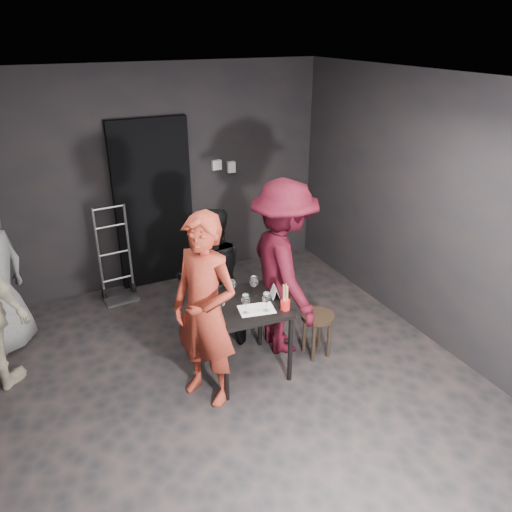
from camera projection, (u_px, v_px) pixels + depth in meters
name	position (u px, v px, depth m)	size (l,w,h in m)	color
floor	(233.00, 391.00, 4.60)	(4.50, 5.00, 0.02)	black
ceiling	(226.00, 83.00, 3.46)	(4.50, 5.00, 0.02)	silver
wall_back	(150.00, 180.00, 6.08)	(4.50, 0.04, 2.70)	black
wall_front	(473.00, 500.00, 1.99)	(4.50, 0.04, 2.70)	black
wall_right	(440.00, 217.00, 4.91)	(0.04, 5.00, 2.70)	black
doorway	(154.00, 205.00, 6.15)	(0.95, 0.10, 2.10)	black
wallbox_upper	(217.00, 165.00, 6.33)	(0.12, 0.06, 0.12)	#B7B7B2
wallbox_lower	(231.00, 167.00, 6.43)	(0.10, 0.06, 0.14)	#B7B7B2
hand_truck	(119.00, 282.00, 6.08)	(0.39, 0.34, 1.18)	#B2B2B7
tasting_table	(244.00, 312.00, 4.62)	(0.72, 0.72, 0.75)	black
stool	(317.00, 323.00, 4.97)	(0.33, 0.33, 0.47)	black
server_red	(204.00, 297.00, 4.14)	(0.74, 0.49, 2.04)	maroon
woman_black	(212.00, 279.00, 5.03)	(0.72, 0.40, 1.48)	black
man_maroon	(284.00, 253.00, 4.82)	(1.38, 0.64, 2.14)	#3A0813
tasting_mat	(257.00, 309.00, 4.47)	(0.32, 0.21, 0.00)	white
wine_glass_a	(221.00, 306.00, 4.34)	(0.08, 0.08, 0.20)	white
wine_glass_b	(214.00, 299.00, 4.46)	(0.07, 0.07, 0.18)	white
wine_glass_c	(233.00, 288.00, 4.65)	(0.07, 0.07, 0.19)	white
wine_glass_d	(246.00, 303.00, 4.37)	(0.08, 0.08, 0.21)	white
wine_glass_e	(266.00, 301.00, 4.41)	(0.08, 0.08, 0.20)	white
wine_glass_f	(254.00, 285.00, 4.66)	(0.08, 0.08, 0.22)	white
wine_bottle	(213.00, 299.00, 4.40)	(0.08, 0.08, 0.31)	black
breadstick_cup	(285.00, 298.00, 4.43)	(0.09, 0.09, 0.26)	red
reserved_card	(273.00, 292.00, 4.66)	(0.09, 0.14, 0.11)	white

